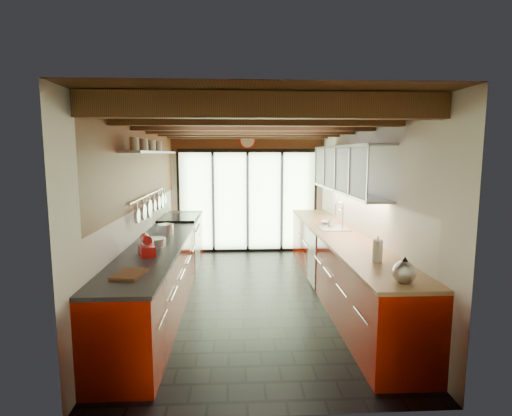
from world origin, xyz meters
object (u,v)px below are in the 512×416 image
(kettle, at_px, (404,271))
(stand_mixer, at_px, (147,247))
(soap_bottle, at_px, (331,222))
(paper_towel, at_px, (378,251))
(bowl, at_px, (328,223))

(kettle, bearing_deg, stand_mixer, 156.57)
(stand_mixer, bearing_deg, soap_bottle, 33.52)
(stand_mixer, bearing_deg, kettle, -23.43)
(paper_towel, height_order, soap_bottle, paper_towel)
(kettle, bearing_deg, paper_towel, 90.00)
(soap_bottle, xyz_separation_m, bowl, (0.00, 0.23, -0.05))
(kettle, bearing_deg, bowl, 90.00)
(stand_mixer, distance_m, kettle, 2.77)
(stand_mixer, height_order, soap_bottle, stand_mixer)
(stand_mixer, relative_size, soap_bottle, 1.93)
(paper_towel, xyz_separation_m, bowl, (0.00, 2.32, -0.09))
(stand_mixer, distance_m, bowl, 3.18)
(soap_bottle, distance_m, bowl, 0.23)
(kettle, distance_m, soap_bottle, 2.78)
(soap_bottle, bearing_deg, paper_towel, -90.00)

